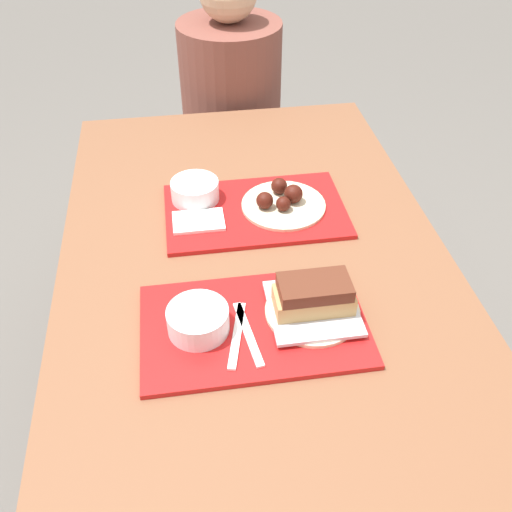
% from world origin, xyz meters
% --- Properties ---
extents(ground_plane, '(12.00, 12.00, 0.00)m').
position_xyz_m(ground_plane, '(0.00, 0.00, 0.00)').
color(ground_plane, '#605B56').
extents(picnic_table, '(0.89, 1.50, 0.76)m').
position_xyz_m(picnic_table, '(0.00, 0.00, 0.66)').
color(picnic_table, brown).
rests_on(picnic_table, ground_plane).
extents(picnic_bench_far, '(0.85, 0.28, 0.45)m').
position_xyz_m(picnic_bench_far, '(0.00, 0.97, 0.38)').
color(picnic_bench_far, brown).
rests_on(picnic_bench_far, ground_plane).
extents(tray_near, '(0.45, 0.28, 0.01)m').
position_xyz_m(tray_near, '(-0.04, -0.20, 0.76)').
color(tray_near, red).
rests_on(tray_near, picnic_table).
extents(tray_far, '(0.45, 0.28, 0.01)m').
position_xyz_m(tray_far, '(0.02, 0.18, 0.76)').
color(tray_far, red).
rests_on(tray_far, picnic_table).
extents(bowl_coleslaw_near, '(0.12, 0.12, 0.05)m').
position_xyz_m(bowl_coleslaw_near, '(-0.15, -0.20, 0.80)').
color(bowl_coleslaw_near, silver).
rests_on(bowl_coleslaw_near, tray_near).
extents(brisket_sandwich_plate, '(0.19, 0.19, 0.08)m').
position_xyz_m(brisket_sandwich_plate, '(0.09, -0.19, 0.80)').
color(brisket_sandwich_plate, beige).
rests_on(brisket_sandwich_plate, tray_near).
extents(plastic_fork_near, '(0.06, 0.17, 0.00)m').
position_xyz_m(plastic_fork_near, '(-0.07, -0.23, 0.77)').
color(plastic_fork_near, white).
rests_on(plastic_fork_near, tray_near).
extents(plastic_knife_near, '(0.04, 0.17, 0.00)m').
position_xyz_m(plastic_knife_near, '(-0.05, -0.23, 0.77)').
color(plastic_knife_near, white).
rests_on(plastic_knife_near, tray_near).
extents(bowl_coleslaw_far, '(0.12, 0.12, 0.05)m').
position_xyz_m(bowl_coleslaw_far, '(-0.12, 0.25, 0.80)').
color(bowl_coleslaw_far, silver).
rests_on(bowl_coleslaw_far, tray_far).
extents(wings_plate_far, '(0.21, 0.21, 0.06)m').
position_xyz_m(wings_plate_far, '(0.09, 0.19, 0.78)').
color(wings_plate_far, beige).
rests_on(wings_plate_far, tray_far).
extents(napkin_far, '(0.12, 0.09, 0.01)m').
position_xyz_m(napkin_far, '(-0.12, 0.15, 0.77)').
color(napkin_far, white).
rests_on(napkin_far, tray_far).
extents(person_seated_across, '(0.36, 0.36, 0.71)m').
position_xyz_m(person_seated_across, '(0.05, 0.97, 0.74)').
color(person_seated_across, brown).
rests_on(person_seated_across, picnic_bench_far).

